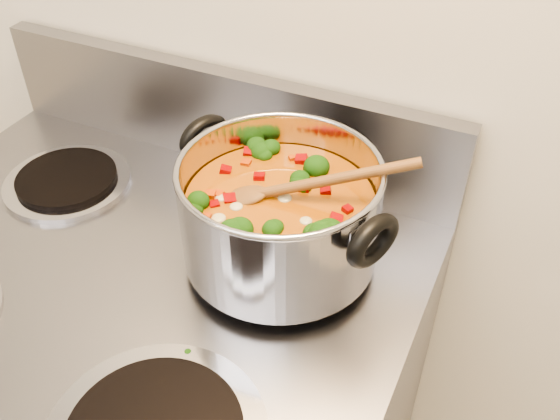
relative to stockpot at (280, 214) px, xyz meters
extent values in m
cube|color=gray|center=(-0.19, 0.18, 0.00)|extent=(0.78, 0.03, 0.16)
cylinder|color=#A5A5AD|center=(-0.37, 0.01, -0.08)|extent=(0.19, 0.19, 0.01)
cylinder|color=black|center=(-0.37, 0.01, -0.07)|extent=(0.15, 0.15, 0.01)
cylinder|color=#A5A5AD|center=(0.00, 0.01, -0.08)|extent=(0.19, 0.19, 0.01)
cylinder|color=black|center=(0.00, 0.01, -0.07)|extent=(0.15, 0.15, 0.01)
cylinder|color=#A9A9B1|center=(0.00, 0.00, 0.00)|extent=(0.25, 0.25, 0.14)
torus|color=#A9A9B1|center=(0.00, 0.00, 0.07)|extent=(0.26, 0.26, 0.01)
cylinder|color=#8B3E0C|center=(0.00, 0.00, -0.02)|extent=(0.24, 0.24, 0.09)
torus|color=black|center=(-0.14, 0.05, 0.05)|extent=(0.05, 0.08, 0.08)
torus|color=black|center=(0.14, -0.05, 0.05)|extent=(0.05, 0.08, 0.08)
ellipsoid|color=black|center=(-0.02, 0.02, 0.03)|extent=(0.04, 0.04, 0.03)
ellipsoid|color=black|center=(-0.03, -0.02, 0.03)|extent=(0.04, 0.04, 0.03)
ellipsoid|color=black|center=(0.02, -0.10, 0.03)|extent=(0.04, 0.04, 0.03)
ellipsoid|color=black|center=(0.07, 0.06, 0.03)|extent=(0.04, 0.04, 0.03)
ellipsoid|color=black|center=(0.10, -0.01, 0.03)|extent=(0.04, 0.04, 0.03)
ellipsoid|color=black|center=(-0.04, 0.09, 0.03)|extent=(0.04, 0.04, 0.03)
ellipsoid|color=black|center=(-0.03, 0.07, 0.03)|extent=(0.04, 0.04, 0.03)
ellipsoid|color=black|center=(-0.02, 0.01, 0.03)|extent=(0.04, 0.04, 0.03)
ellipsoid|color=black|center=(0.02, 0.07, 0.03)|extent=(0.04, 0.04, 0.03)
ellipsoid|color=black|center=(0.02, 0.00, 0.03)|extent=(0.04, 0.04, 0.03)
ellipsoid|color=#810504|center=(0.08, 0.04, 0.03)|extent=(0.01, 0.01, 0.01)
ellipsoid|color=#810504|center=(-0.05, -0.01, 0.03)|extent=(0.01, 0.01, 0.01)
ellipsoid|color=#810504|center=(0.01, 0.08, 0.03)|extent=(0.01, 0.01, 0.01)
ellipsoid|color=#810504|center=(0.09, -0.01, 0.03)|extent=(0.01, 0.01, 0.01)
ellipsoid|color=#810504|center=(-0.09, 0.05, 0.03)|extent=(0.01, 0.01, 0.01)
ellipsoid|color=#810504|center=(-0.02, 0.08, 0.03)|extent=(0.01, 0.01, 0.01)
ellipsoid|color=#810504|center=(0.07, -0.07, 0.03)|extent=(0.01, 0.01, 0.01)
ellipsoid|color=#810504|center=(0.10, -0.04, 0.03)|extent=(0.01, 0.01, 0.01)
ellipsoid|color=#810504|center=(-0.06, 0.03, 0.03)|extent=(0.01, 0.01, 0.01)
ellipsoid|color=#810504|center=(-0.03, -0.06, 0.03)|extent=(0.01, 0.01, 0.01)
ellipsoid|color=#810504|center=(0.04, 0.06, 0.03)|extent=(0.01, 0.01, 0.01)
ellipsoid|color=#9D3408|center=(-0.04, -0.01, 0.03)|extent=(0.01, 0.01, 0.01)
ellipsoid|color=#9D3408|center=(0.07, 0.05, 0.03)|extent=(0.01, 0.01, 0.01)
ellipsoid|color=#9D3408|center=(0.04, 0.09, 0.03)|extent=(0.01, 0.01, 0.01)
ellipsoid|color=#9D3408|center=(0.07, -0.06, 0.03)|extent=(0.01, 0.01, 0.01)
ellipsoid|color=#9D3408|center=(-0.06, 0.03, 0.03)|extent=(0.01, 0.01, 0.01)
ellipsoid|color=#9D3408|center=(0.04, -0.04, 0.03)|extent=(0.01, 0.01, 0.01)
ellipsoid|color=#9D3408|center=(-0.07, 0.06, 0.03)|extent=(0.01, 0.01, 0.01)
ellipsoid|color=#9D3408|center=(0.00, -0.05, 0.03)|extent=(0.01, 0.01, 0.01)
ellipsoid|color=#9D3408|center=(-0.07, 0.00, 0.03)|extent=(0.01, 0.01, 0.01)
ellipsoid|color=#9D3408|center=(-0.09, 0.05, 0.03)|extent=(0.01, 0.01, 0.01)
ellipsoid|color=#9D3408|center=(0.01, 0.00, 0.03)|extent=(0.01, 0.01, 0.01)
ellipsoid|color=tan|center=(-0.02, -0.02, 0.03)|extent=(0.02, 0.02, 0.01)
ellipsoid|color=tan|center=(0.03, -0.03, 0.03)|extent=(0.02, 0.02, 0.01)
ellipsoid|color=tan|center=(-0.01, -0.03, 0.03)|extent=(0.02, 0.02, 0.01)
ellipsoid|color=tan|center=(-0.05, -0.02, 0.03)|extent=(0.02, 0.02, 0.01)
ellipsoid|color=tan|center=(0.04, -0.06, 0.03)|extent=(0.02, 0.02, 0.01)
ellipsoid|color=tan|center=(-0.05, 0.02, 0.03)|extent=(0.02, 0.02, 0.01)
ellipsoid|color=tan|center=(-0.02, 0.03, 0.03)|extent=(0.02, 0.02, 0.01)
ellipsoid|color=tan|center=(0.06, 0.08, 0.03)|extent=(0.02, 0.02, 0.01)
ellipsoid|color=brown|center=(-0.04, -0.02, 0.03)|extent=(0.07, 0.06, 0.03)
cylinder|color=brown|center=(0.06, 0.02, 0.06)|extent=(0.21, 0.09, 0.08)
ellipsoid|color=black|center=(-0.17, 0.08, -0.08)|extent=(0.01, 0.01, 0.01)
ellipsoid|color=black|center=(-0.10, 0.11, -0.08)|extent=(0.01, 0.01, 0.01)
camera|label=1|loc=(0.26, -0.55, 0.51)|focal=40.00mm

